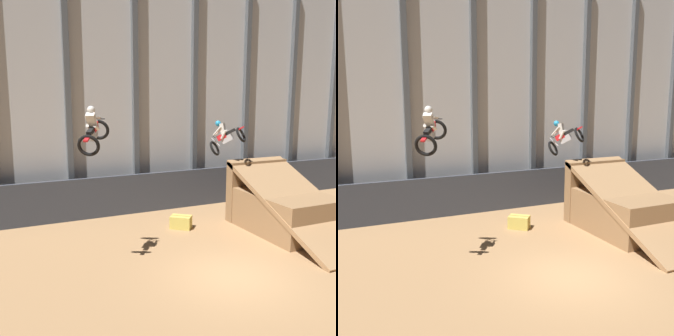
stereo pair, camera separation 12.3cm
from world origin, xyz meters
TOP-DOWN VIEW (x-y plane):
  - ground_plane at (0.00, 0.00)m, footprint 60.00×60.00m
  - arena_back_wall at (0.00, 9.33)m, footprint 32.00×0.40m
  - lower_barrier at (0.00, 8.18)m, footprint 31.36×0.20m
  - dirt_ramp at (4.55, 3.20)m, footprint 3.07×6.36m
  - rider_bike_left_air at (-3.75, 2.87)m, footprint 1.44×1.83m
  - rider_bike_right_air at (2.88, 5.20)m, footprint 1.61×1.77m
  - hay_bale_trackside at (0.60, 5.09)m, footprint 1.08×1.04m

SIDE VIEW (x-z plane):
  - ground_plane at x=0.00m, z-range 0.00..0.00m
  - hay_bale_trackside at x=0.60m, z-range -0.01..0.57m
  - lower_barrier at x=0.00m, z-range 0.00..1.98m
  - dirt_ramp at x=4.55m, z-range -0.50..2.49m
  - rider_bike_right_air at x=2.88m, z-range 3.12..4.79m
  - rider_bike_left_air at x=-3.75m, z-range 3.80..5.43m
  - arena_back_wall at x=0.00m, z-range 0.00..12.12m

